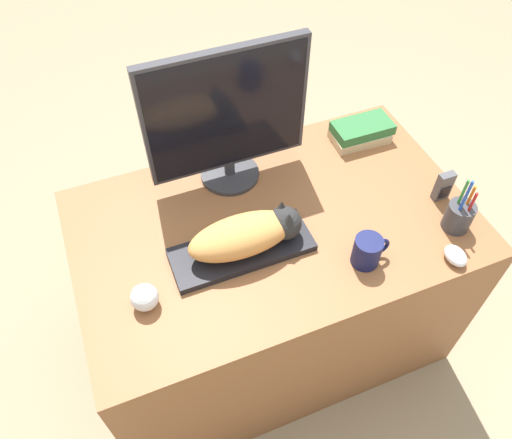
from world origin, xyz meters
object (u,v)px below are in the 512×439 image
monitor (227,117)px  coffee_mug (368,251)px  computer_mouse (456,256)px  keyboard (242,250)px  baseball (145,297)px  cat (250,233)px  book_stack (361,132)px  pen_cup (459,216)px  phone (444,186)px

monitor → coffee_mug: bearing=-62.4°
computer_mouse → keyboard: bearing=155.5°
keyboard → monitor: bearing=76.3°
coffee_mug → baseball: bearing=171.6°
cat → monitor: size_ratio=0.67×
book_stack → pen_cup: bearing=-81.3°
coffee_mug → phone: (0.36, 0.14, 0.00)m
cat → phone: bearing=-2.9°
phone → book_stack: 0.37m
keyboard → coffee_mug: size_ratio=3.68×
monitor → baseball: bearing=-135.0°
cat → phone: 0.67m
phone → book_stack: phone is taller
monitor → pen_cup: size_ratio=2.44×
computer_mouse → pen_cup: pen_cup is taller
monitor → book_stack: bearing=0.2°
computer_mouse → cat: bearing=154.5°
keyboard → coffee_mug: bearing=-26.8°
monitor → baseball: (-0.39, -0.39, -0.22)m
baseball → book_stack: 0.99m
keyboard → pen_cup: bearing=-13.2°
keyboard → book_stack: 0.68m
monitor → coffee_mug: 0.59m
pen_cup → baseball: size_ratio=2.75×
monitor → computer_mouse: bearing=-49.2°
keyboard → monitor: size_ratio=0.83×
cat → monitor: (0.05, 0.32, 0.18)m
cat → baseball: 0.35m
monitor → baseball: monitor is taller
keyboard → pen_cup: (0.67, -0.16, 0.04)m
computer_mouse → phone: bearing=64.5°
monitor → phone: bearing=-29.9°
computer_mouse → phone: size_ratio=0.76×
phone → coffee_mug: bearing=-159.5°
coffee_mug → book_stack: 0.56m
cat → computer_mouse: bearing=-25.5°
pen_cup → baseball: bearing=175.1°
keyboard → baseball: (-0.32, -0.07, 0.03)m
computer_mouse → coffee_mug: bearing=158.8°
monitor → phone: size_ratio=4.96×
keyboard → pen_cup: pen_cup is taller
monitor → keyboard: bearing=-103.7°
computer_mouse → coffee_mug: (-0.25, 0.10, 0.03)m
coffee_mug → baseball: (-0.65, 0.10, -0.01)m
monitor → coffee_mug: (0.26, -0.49, -0.21)m
coffee_mug → book_stack: coffee_mug is taller
baseball → coffee_mug: bearing=-8.4°
cat → monitor: monitor is taller
cat → pen_cup: (0.64, -0.16, -0.03)m
computer_mouse → book_stack: book_stack is taller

